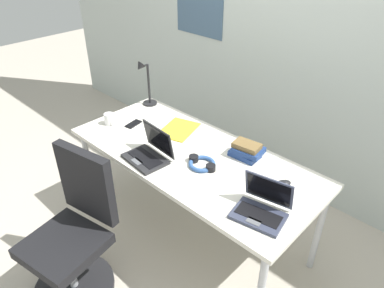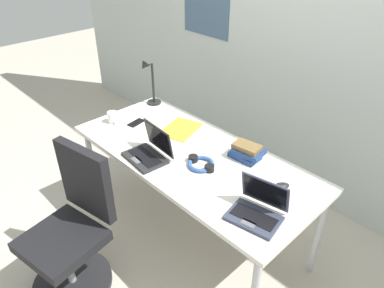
# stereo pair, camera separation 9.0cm
# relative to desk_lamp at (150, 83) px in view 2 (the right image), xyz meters

# --- Properties ---
(ground_plane) EXTENTS (12.00, 12.00, 0.00)m
(ground_plane) POSITION_rel_desk_lamp_xyz_m (0.80, -0.28, -0.94)
(ground_plane) COLOR #B7AD9E
(wall_back) EXTENTS (6.00, 0.13, 2.60)m
(wall_back) POSITION_rel_desk_lamp_xyz_m (0.80, 0.82, 0.36)
(wall_back) COLOR #B2BCB7
(wall_back) RESTS_ON ground_plane
(desk) EXTENTS (1.80, 0.80, 0.74)m
(desk) POSITION_rel_desk_lamp_xyz_m (0.80, -0.28, -0.25)
(desk) COLOR silver
(desk) RESTS_ON ground_plane
(desk_lamp) EXTENTS (0.12, 0.18, 0.40)m
(desk_lamp) POSITION_rel_desk_lamp_xyz_m (0.00, 0.00, 0.00)
(desk_lamp) COLOR black
(desk_lamp) RESTS_ON desk
(laptop_front_right) EXTENTS (0.31, 0.26, 0.22)m
(laptop_front_right) POSITION_rel_desk_lamp_xyz_m (0.63, -0.51, -0.15)
(laptop_front_right) COLOR #232326
(laptop_front_right) RESTS_ON desk
(laptop_near_lamp) EXTENTS (0.32, 0.28, 0.21)m
(laptop_near_lamp) POSITION_rel_desk_lamp_xyz_m (1.48, -0.44, -0.15)
(laptop_near_lamp) COLOR #33384C
(laptop_near_lamp) RESTS_ON desk
(computer_mouse) EXTENTS (0.10, 0.11, 0.03)m
(computer_mouse) POSITION_rel_desk_lamp_xyz_m (1.43, -0.14, -0.18)
(computer_mouse) COLOR black
(computer_mouse) RESTS_ON desk
(cell_phone) EXTENTS (0.09, 0.15, 0.01)m
(cell_phone) POSITION_rel_desk_lamp_xyz_m (0.19, -0.30, -0.19)
(cell_phone) COLOR black
(cell_phone) RESTS_ON desk
(headphones) EXTENTS (0.21, 0.18, 0.04)m
(headphones) POSITION_rel_desk_lamp_xyz_m (0.94, -0.33, -0.18)
(headphones) COLOR #335999
(headphones) RESTS_ON desk
(book_stack) EXTENTS (0.22, 0.18, 0.11)m
(book_stack) POSITION_rel_desk_lamp_xyz_m (1.09, -0.05, -0.15)
(book_stack) COLOR navy
(book_stack) RESTS_ON desk
(paper_folder_near_lamp) EXTENTS (0.31, 0.36, 0.01)m
(paper_folder_near_lamp) POSITION_rel_desk_lamp_xyz_m (0.50, -0.11, -0.19)
(paper_folder_near_lamp) COLOR gold
(paper_folder_near_lamp) RESTS_ON desk
(coffee_mug) EXTENTS (0.11, 0.08, 0.09)m
(coffee_mug) POSITION_rel_desk_lamp_xyz_m (0.04, -0.42, -0.15)
(coffee_mug) COLOR white
(coffee_mug) RESTS_ON desk
(office_chair) EXTENTS (0.52, 0.57, 0.97)m
(office_chair) POSITION_rel_desk_lamp_xyz_m (0.58, -1.12, -0.54)
(office_chair) COLOR black
(office_chair) RESTS_ON ground_plane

